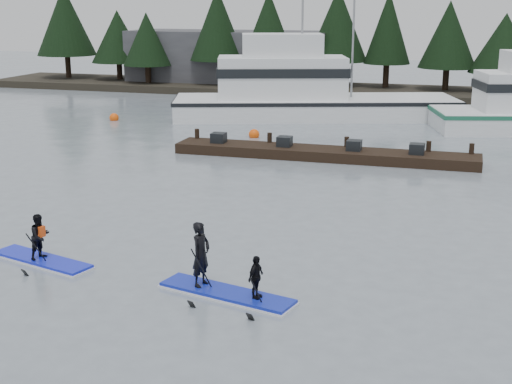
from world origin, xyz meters
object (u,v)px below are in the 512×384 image
(paddleboard_solo, at_px, (41,247))
(paddleboard_duo, at_px, (221,274))
(floating_dock, at_px, (324,154))
(fishing_boat_large, at_px, (306,106))

(paddleboard_solo, relative_size, paddleboard_duo, 0.91)
(floating_dock, relative_size, paddleboard_solo, 4.24)
(paddleboard_duo, bearing_deg, fishing_boat_large, 112.12)
(paddleboard_duo, bearing_deg, paddleboard_solo, -173.60)
(floating_dock, distance_m, paddleboard_solo, 17.47)
(fishing_boat_large, distance_m, floating_dock, 12.83)
(paddleboard_solo, bearing_deg, fishing_boat_large, 102.55)
(paddleboard_duo, bearing_deg, floating_dock, 106.13)
(fishing_boat_large, height_order, paddleboard_solo, fishing_boat_large)
(fishing_boat_large, xyz_separation_m, paddleboard_solo, (-1.36, -28.97, -0.30))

